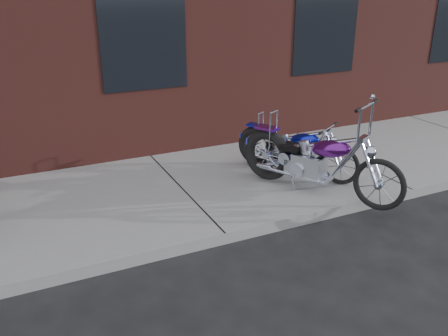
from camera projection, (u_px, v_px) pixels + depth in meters
ground at (225, 244)px, 5.70m from camera, size 120.00×120.00×0.00m
sidewalk at (181, 192)px, 6.94m from camera, size 22.00×3.00×0.15m
chopper_purple at (315, 163)px, 6.60m from camera, size 1.23×2.23×1.38m
chopper_blue at (293, 151)px, 7.30m from camera, size 1.13×1.80×0.89m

